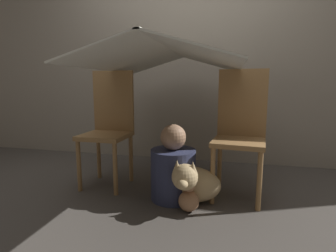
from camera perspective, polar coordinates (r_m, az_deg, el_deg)
The scene contains 9 objects.
ground_plane at distance 2.14m, azimuth -0.84°, elevation -15.32°, with size 8.80×8.80×0.00m, color #47423D.
wall_back at distance 3.08m, azimuth 4.51°, elevation 15.84°, with size 7.00×0.05×2.50m.
chair_left at distance 2.36m, azimuth -12.67°, elevation 0.46°, with size 0.39×0.39×1.00m.
chair_right at distance 2.13m, azimuth 15.43°, elevation -0.57°, with size 0.42×0.42×1.00m.
sheet_canopy at distance 2.08m, azimuth 0.00°, elevation 14.68°, with size 1.11×1.41×0.17m.
person_front at distance 2.04m, azimuth 1.13°, elevation -9.39°, with size 0.35×0.35×0.58m.
dog at distance 1.99m, azimuth 4.38°, elevation -12.20°, with size 0.48×0.42×0.37m.
floor_cushion at distance 2.25m, azimuth 4.62°, elevation -12.73°, with size 0.36×0.29×0.10m.
plush_toy at distance 1.91m, azimuth 4.54°, elevation -15.40°, with size 0.15×0.15×0.23m.
Camera 1 is at (0.48, -1.89, 0.88)m, focal length 28.00 mm.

